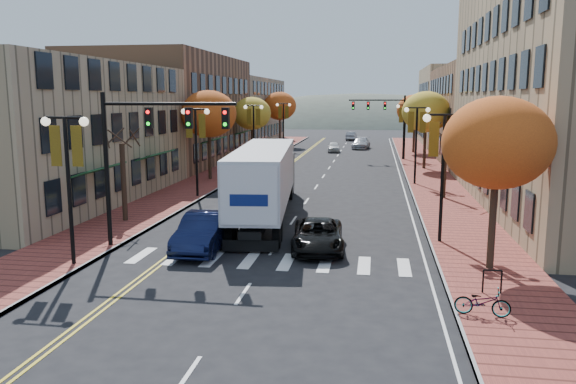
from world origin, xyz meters
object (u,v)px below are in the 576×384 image
at_px(navy_sedan, 204,232).
at_px(semi_truck, 266,176).
at_px(black_suv, 318,235).
at_px(bicycle, 482,302).

bearing_deg(navy_sedan, semi_truck, 77.16).
distance_m(navy_sedan, black_suv, 5.12).
height_order(black_suv, bicycle, black_suv).
xyz_separation_m(navy_sedan, black_suv, (5.05, 0.82, -0.16)).
distance_m(semi_truck, navy_sedan, 7.61).
relative_size(navy_sedan, black_suv, 1.04).
relative_size(semi_truck, bicycle, 9.97).
bearing_deg(bicycle, black_suv, 46.34).
distance_m(semi_truck, bicycle, 16.81).
bearing_deg(bicycle, semi_truck, 42.22).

